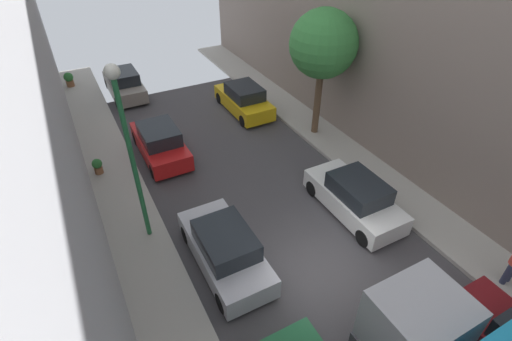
# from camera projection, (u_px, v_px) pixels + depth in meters

# --- Properties ---
(ground) EXTENTS (32.00, 32.00, 0.00)m
(ground) POSITION_uv_depth(u_px,v_px,m) (324.00, 271.00, 12.51)
(ground) COLOR #423F42
(sidewalk_left) EXTENTS (2.00, 44.00, 0.15)m
(sidewalk_left) POSITION_uv_depth(u_px,v_px,m) (177.00, 338.00, 10.58)
(sidewalk_left) COLOR #A8A399
(sidewalk_left) RESTS_ON ground
(sidewalk_right) EXTENTS (2.00, 44.00, 0.15)m
(sidewalk_right) POSITION_uv_depth(u_px,v_px,m) (432.00, 220.00, 14.35)
(sidewalk_right) COLOR #A8A399
(sidewalk_right) RESTS_ON ground
(parked_car_left_3) EXTENTS (1.78, 4.20, 1.57)m
(parked_car_left_3) POSITION_uv_depth(u_px,v_px,m) (225.00, 249.00, 12.33)
(parked_car_left_3) COLOR silver
(parked_car_left_3) RESTS_ON ground
(parked_car_left_4) EXTENTS (1.78, 4.20, 1.57)m
(parked_car_left_4) POSITION_uv_depth(u_px,v_px,m) (160.00, 143.00, 17.54)
(parked_car_left_4) COLOR red
(parked_car_left_4) RESTS_ON ground
(parked_car_left_5) EXTENTS (1.78, 4.20, 1.57)m
(parked_car_left_5) POSITION_uv_depth(u_px,v_px,m) (124.00, 84.00, 22.80)
(parked_car_left_5) COLOR gray
(parked_car_left_5) RESTS_ON ground
(parked_car_right_2) EXTENTS (1.78, 4.20, 1.57)m
(parked_car_right_2) POSITION_uv_depth(u_px,v_px,m) (355.00, 197.00, 14.41)
(parked_car_right_2) COLOR white
(parked_car_right_2) RESTS_ON ground
(parked_car_right_3) EXTENTS (1.78, 4.20, 1.57)m
(parked_car_right_3) POSITION_uv_depth(u_px,v_px,m) (244.00, 100.00, 21.13)
(parked_car_right_3) COLOR gold
(parked_car_right_3) RESTS_ON ground
(street_tree_1) EXTENTS (3.07, 3.07, 5.99)m
(street_tree_1) POSITION_uv_depth(u_px,v_px,m) (323.00, 45.00, 16.86)
(street_tree_1) COLOR brown
(street_tree_1) RESTS_ON sidewalk_right
(potted_plant_1) EXTENTS (0.42, 0.42, 0.70)m
(potted_plant_1) POSITION_uv_depth(u_px,v_px,m) (97.00, 166.00, 16.40)
(potted_plant_1) COLOR brown
(potted_plant_1) RESTS_ON sidewalk_left
(potted_plant_2) EXTENTS (0.56, 0.56, 0.87)m
(potted_plant_2) POSITION_uv_depth(u_px,v_px,m) (69.00, 79.00, 23.68)
(potted_plant_2) COLOR brown
(potted_plant_2) RESTS_ON sidewalk_left
(lamp_post) EXTENTS (0.44, 0.44, 6.27)m
(lamp_post) POSITION_uv_depth(u_px,v_px,m) (127.00, 136.00, 11.30)
(lamp_post) COLOR #26723F
(lamp_post) RESTS_ON sidewalk_left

